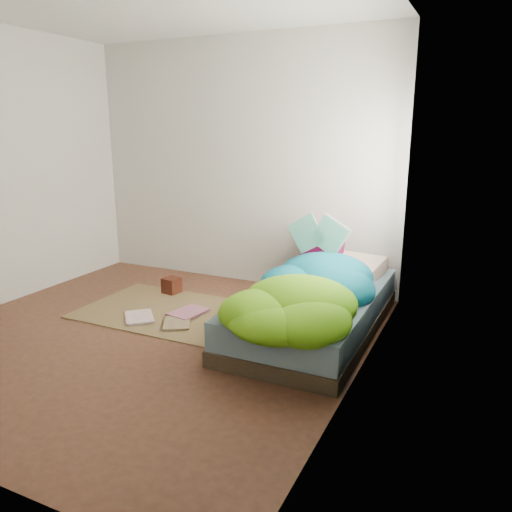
{
  "coord_description": "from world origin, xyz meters",
  "views": [
    {
      "loc": [
        2.46,
        -3.08,
        1.68
      ],
      "look_at": [
        0.66,
        0.75,
        0.58
      ],
      "focal_mm": 35.0,
      "sensor_mm": 36.0,
      "label": 1
    }
  ],
  "objects": [
    {
      "name": "open_book",
      "position": [
        1.07,
        1.2,
        0.83
      ],
      "size": [
        0.48,
        0.11,
        0.29
      ],
      "primitive_type": null,
      "rotation": [
        0.0,
        0.0,
        -0.01
      ],
      "color": "green",
      "rests_on": "duvet"
    },
    {
      "name": "pillow_floral",
      "position": [
        1.34,
        1.4,
        0.41
      ],
      "size": [
        0.65,
        0.47,
        0.13
      ],
      "primitive_type": "cube",
      "rotation": [
        0.0,
        0.0,
        -0.17
      ],
      "color": "#EDE7CC",
      "rests_on": "bed"
    },
    {
      "name": "bed",
      "position": [
        1.22,
        0.72,
        0.17
      ],
      "size": [
        1.0,
        2.0,
        0.34
      ],
      "color": "#31271A",
      "rests_on": "ground"
    },
    {
      "name": "ground",
      "position": [
        0.0,
        0.0,
        0.0
      ],
      "size": [
        3.5,
        3.5,
        0.0
      ],
      "primitive_type": "cube",
      "color": "#48291B",
      "rests_on": "ground"
    },
    {
      "name": "floor_book_c",
      "position": [
        0.01,
        0.24,
        0.02
      ],
      "size": [
        0.35,
        0.38,
        0.02
      ],
      "primitive_type": "imported",
      "rotation": [
        0.0,
        0.0,
        0.54
      ],
      "color": "tan",
      "rests_on": "rug"
    },
    {
      "name": "wooden_box",
      "position": [
        -0.42,
        1.0,
        0.09
      ],
      "size": [
        0.18,
        0.18,
        0.16
      ],
      "primitive_type": "cube",
      "rotation": [
        0.0,
        0.0,
        -0.15
      ],
      "color": "#3D0F0D",
      "rests_on": "rug"
    },
    {
      "name": "room_walls",
      "position": [
        0.01,
        0.01,
        1.63
      ],
      "size": [
        3.54,
        3.54,
        2.62
      ],
      "color": "silver",
      "rests_on": "ground"
    },
    {
      "name": "duvet",
      "position": [
        1.22,
        0.5,
        0.51
      ],
      "size": [
        0.96,
        1.84,
        0.34
      ],
      "primitive_type": null,
      "color": "#08517B",
      "rests_on": "bed"
    },
    {
      "name": "floor_book_b",
      "position": [
        -0.05,
        0.57,
        0.03
      ],
      "size": [
        0.31,
        0.38,
        0.03
      ],
      "primitive_type": "imported",
      "rotation": [
        0.0,
        0.0,
        -0.18
      ],
      "color": "#B26780",
      "rests_on": "rug"
    },
    {
      "name": "rug",
      "position": [
        -0.15,
        0.55,
        0.01
      ],
      "size": [
        1.6,
        1.1,
        0.01
      ],
      "primitive_type": "cube",
      "color": "brown",
      "rests_on": "ground"
    },
    {
      "name": "floor_book_a",
      "position": [
        -0.36,
        0.18,
        0.02
      ],
      "size": [
        0.4,
        0.41,
        0.02
      ],
      "primitive_type": "imported",
      "rotation": [
        0.0,
        0.0,
        0.74
      ],
      "color": "silver",
      "rests_on": "rug"
    },
    {
      "name": "pillow_magenta",
      "position": [
        1.02,
        1.51,
        0.54
      ],
      "size": [
        0.42,
        0.17,
        0.41
      ],
      "primitive_type": "cube",
      "rotation": [
        0.0,
        0.0,
        -0.11
      ],
      "color": "#49042E",
      "rests_on": "bed"
    }
  ]
}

